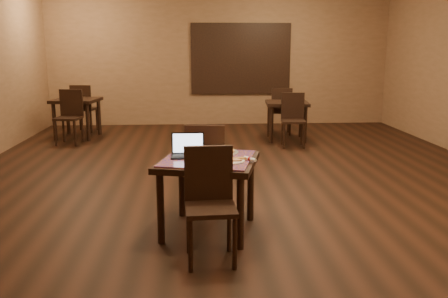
{
  "coord_description": "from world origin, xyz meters",
  "views": [
    {
      "loc": [
        -0.58,
        -6.32,
        1.84
      ],
      "look_at": [
        -0.3,
        -1.76,
        0.85
      ],
      "focal_mm": 38.0,
      "sensor_mm": 36.0,
      "label": 1
    }
  ],
  "objects": [
    {
      "name": "wall_back",
      "position": [
        0.0,
        5.0,
        1.5
      ],
      "size": [
        8.0,
        0.02,
        3.0
      ],
      "primitive_type": "cube",
      "color": "#94694B",
      "rests_on": "ground"
    },
    {
      "name": "napkin_roll",
      "position": [
        -0.06,
        -1.91,
        0.78
      ],
      "size": [
        0.12,
        0.15,
        0.04
      ],
      "rotation": [
        0.0,
        0.0,
        0.62
      ],
      "color": "white",
      "rests_on": "tiled_table"
    },
    {
      "name": "pizza_pan",
      "position": [
        -0.34,
        -1.53,
        0.77
      ],
      "size": [
        0.4,
        0.4,
        0.01
      ],
      "primitive_type": "cylinder",
      "color": "silver",
      "rests_on": "tiled_table"
    },
    {
      "name": "laptop",
      "position": [
        -0.66,
        -1.67,
        0.82
      ],
      "size": [
        0.33,
        0.26,
        0.23
      ],
      "rotation": [
        0.0,
        0.0,
        -0.01
      ],
      "color": "black",
      "rests_on": "tiled_table"
    },
    {
      "name": "other_table_b_chair_far",
      "position": [
        -3.01,
        4.06,
        0.58
      ],
      "size": [
        0.5,
        0.5,
        1.03
      ],
      "rotation": [
        0.0,
        0.0,
        3.01
      ],
      "color": "black",
      "rests_on": "ground"
    },
    {
      "name": "pizza_slice",
      "position": [
        -0.24,
        -1.95,
        0.79
      ],
      "size": [
        0.22,
        0.22,
        0.02
      ],
      "primitive_type": null,
      "rotation": [
        0.0,
        0.0,
        0.07
      ],
      "color": "beige",
      "rests_on": "plate"
    },
    {
      "name": "spatula",
      "position": [
        -0.32,
        -1.55,
        0.79
      ],
      "size": [
        0.15,
        0.25,
        0.01
      ],
      "primitive_type": "cube",
      "rotation": [
        0.0,
        0.0,
        0.27
      ],
      "color": "silver",
      "rests_on": "pizza_whole"
    },
    {
      "name": "pizza_whole",
      "position": [
        -0.34,
        -1.53,
        0.78
      ],
      "size": [
        0.33,
        0.33,
        0.02
      ],
      "color": "beige",
      "rests_on": "pizza_pan"
    },
    {
      "name": "other_table_a_chair_far",
      "position": [
        1.22,
        3.52,
        0.56
      ],
      "size": [
        0.47,
        0.47,
        0.99
      ],
      "rotation": [
        0.0,
        0.0,
        3.05
      ],
      "color": "black",
      "rests_on": "ground"
    },
    {
      "name": "other_table_b_chair_near",
      "position": [
        -2.99,
        2.86,
        0.58
      ],
      "size": [
        0.5,
        0.5,
        1.03
      ],
      "rotation": [
        0.0,
        0.0,
        -0.13
      ],
      "color": "black",
      "rests_on": "ground"
    },
    {
      "name": "plate",
      "position": [
        -0.24,
        -1.95,
        0.77
      ],
      "size": [
        0.25,
        0.25,
        0.01
      ],
      "primitive_type": "cylinder",
      "color": "white",
      "rests_on": "tiled_table"
    },
    {
      "name": "tiled_table",
      "position": [
        -0.46,
        -1.77,
        0.66
      ],
      "size": [
        1.11,
        1.11,
        0.76
      ],
      "rotation": [
        0.0,
        0.0,
        -0.24
      ],
      "color": "black",
      "rests_on": "ground"
    },
    {
      "name": "chair_main_near",
      "position": [
        -0.46,
        -2.38,
        0.56
      ],
      "size": [
        0.45,
        0.45,
        0.99
      ],
      "rotation": [
        0.0,
        0.0,
        0.06
      ],
      "color": "black",
      "rests_on": "ground"
    },
    {
      "name": "mural",
      "position": [
        0.5,
        4.96,
        1.55
      ],
      "size": [
        2.34,
        0.05,
        1.64
      ],
      "color": "#26508D",
      "rests_on": "wall_back"
    },
    {
      "name": "chair_main_far",
      "position": [
        -0.47,
        -1.16,
        0.57
      ],
      "size": [
        0.48,
        0.48,
        1.01
      ],
      "rotation": [
        0.0,
        0.0,
        3.03
      ],
      "color": "black",
      "rests_on": "ground"
    },
    {
      "name": "wall_front",
      "position": [
        0.0,
        -5.0,
        1.5
      ],
      "size": [
        8.0,
        0.02,
        3.0
      ],
      "primitive_type": "cube",
      "color": "#94694B",
      "rests_on": "ground"
    },
    {
      "name": "other_table_a_chair_near",
      "position": [
        1.24,
        2.36,
        0.56
      ],
      "size": [
        0.47,
        0.47,
        0.99
      ],
      "rotation": [
        0.0,
        0.0,
        -0.09
      ],
      "color": "black",
      "rests_on": "ground"
    },
    {
      "name": "other_table_b",
      "position": [
        -3.0,
        3.46,
        0.66
      ],
      "size": [
        0.95,
        0.95,
        0.8
      ],
      "rotation": [
        0.0,
        0.0,
        -0.13
      ],
      "color": "black",
      "rests_on": "ground"
    },
    {
      "name": "other_table_a",
      "position": [
        1.23,
        2.94,
        0.64
      ],
      "size": [
        0.89,
        0.89,
        0.77
      ],
      "rotation": [
        0.0,
        0.0,
        -0.09
      ],
      "color": "black",
      "rests_on": "ground"
    },
    {
      "name": "ground",
      "position": [
        0.0,
        0.0,
        0.0
      ],
      "size": [
        10.0,
        10.0,
        0.0
      ],
      "primitive_type": "plane",
      "color": "black",
      "rests_on": "ground"
    }
  ]
}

